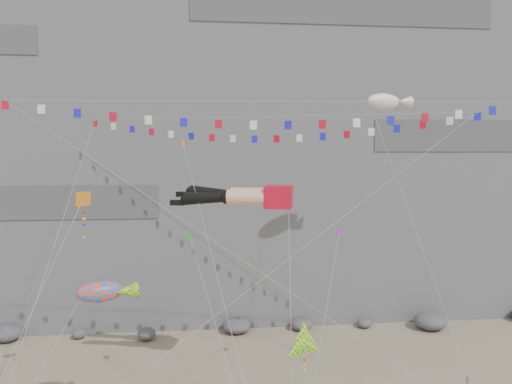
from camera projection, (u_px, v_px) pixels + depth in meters
cliff at (228, 79)px, 58.43m from camera, size 80.00×28.00×50.00m
talus_boulders at (237, 326)px, 45.48m from camera, size 60.00×3.00×1.20m
legs_kite at (245, 196)px, 32.57m from camera, size 8.16×15.77×18.92m
flag_banner_upper at (265, 117)px, 37.49m from camera, size 29.37×20.16×28.56m
flag_banner_lower at (271, 102)px, 31.14m from camera, size 32.60×7.63×24.43m
harlequin_kite at (83, 200)px, 29.27m from camera, size 6.11×7.91×16.10m
fish_windsock at (100, 292)px, 27.94m from camera, size 7.23×5.54×10.90m
delta_kite at (305, 345)px, 25.10m from camera, size 2.17×4.95×8.45m
blimp_windsock at (384, 102)px, 37.59m from camera, size 4.52×13.28×23.55m
small_kite_a at (185, 151)px, 34.40m from camera, size 5.19×14.80×22.63m
small_kite_b at (339, 236)px, 32.36m from camera, size 5.55×10.86×15.95m
small_kite_c at (191, 242)px, 30.94m from camera, size 4.48×11.95×16.24m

